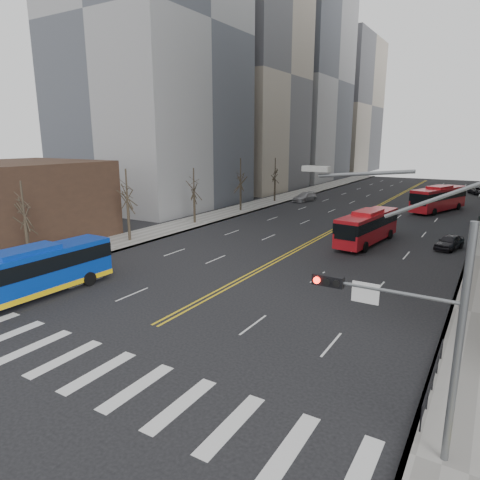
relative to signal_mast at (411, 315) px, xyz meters
The scene contains 16 objects.
ground 14.73m from the signal_mast, behind, with size 220.00×220.00×0.00m, color black.
sidewalk_left 52.80m from the signal_mast, 125.14° to the left, with size 5.00×130.00×0.15m, color gray.
crosswalk 14.73m from the signal_mast, behind, with size 26.70×4.00×0.01m.
centerline 54.98m from the signal_mast, 104.56° to the left, with size 0.55×100.00×0.01m.
office_towers 70.52m from the signal_mast, 101.59° to the left, with size 83.00×134.00×58.00m.
storefront 41.01m from the signal_mast, 165.92° to the left, with size 14.00×18.00×8.00m.
signal_mast is the anchor object (origin of this frame).
pedestrian_railing 5.71m from the signal_mast, 82.40° to the left, with size 0.06×6.06×1.02m.
street_trees 38.71m from the signal_mast, 122.76° to the left, with size 35.20×47.20×7.60m.
blue_bus 23.92m from the signal_mast, behind, with size 2.85×11.75×3.42m.
red_bus_near 30.12m from the signal_mast, 107.07° to the left, with size 3.66×10.79×3.37m.
red_bus_far 53.74m from the signal_mast, 95.60° to the left, with size 6.29×11.93×3.69m.
car_white 26.90m from the signal_mast, behind, with size 1.42×4.08×1.34m, color white.
car_dark_mid 30.74m from the signal_mast, 92.73° to the left, with size 1.64×4.07×1.39m, color black.
car_silver 58.89m from the signal_mast, 115.84° to the left, with size 2.08×5.11×1.48m, color #A6A5AA.
car_dark_far 78.23m from the signal_mast, 90.93° to the left, with size 2.26×4.91×1.36m, color black.
Camera 1 is at (15.64, -11.58, 10.28)m, focal length 32.00 mm.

